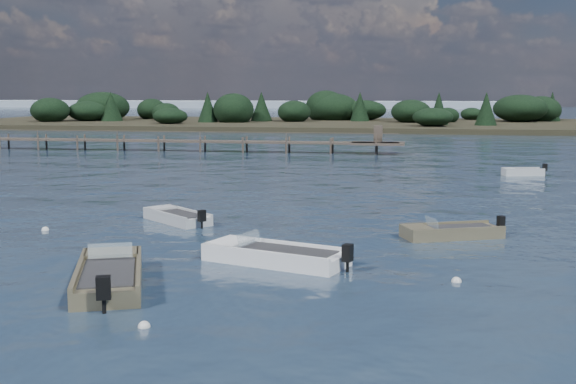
% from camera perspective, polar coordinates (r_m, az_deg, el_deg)
% --- Properties ---
extents(ground, '(400.00, 400.00, 0.00)m').
position_cam_1_polar(ground, '(81.18, 4.68, 3.77)').
color(ground, '#172637').
rests_on(ground, ground).
extents(dinghy_near_olive, '(3.66, 5.66, 1.37)m').
position_cam_1_polar(dinghy_near_olive, '(23.00, -13.94, -6.74)').
color(dinghy_near_olive, '#6D6448').
rests_on(dinghy_near_olive, ground).
extents(dinghy_mid_grey, '(3.79, 3.55, 1.04)m').
position_cam_1_polar(dinghy_mid_grey, '(33.35, -8.76, -2.11)').
color(dinghy_mid_grey, '#B0B5B7').
rests_on(dinghy_mid_grey, ground).
extents(tender_far_grey_b, '(3.17, 1.69, 1.06)m').
position_cam_1_polar(tender_far_grey_b, '(53.69, 18.07, 1.41)').
color(tender_far_grey_b, '#B0B5B7').
rests_on(tender_far_grey_b, ground).
extents(dinghy_mid_white_a, '(5.43, 3.36, 1.26)m').
position_cam_1_polar(dinghy_mid_white_a, '(25.19, -1.02, -5.26)').
color(dinghy_mid_white_a, white).
rests_on(dinghy_mid_white_a, ground).
extents(dinghy_mid_white_b, '(4.34, 2.93, 1.08)m').
position_cam_1_polar(dinghy_mid_white_b, '(30.25, 12.78, -3.25)').
color(dinghy_mid_white_b, '#6D6448').
rests_on(dinghy_mid_white_b, ground).
extents(buoy_a, '(0.32, 0.32, 0.32)m').
position_cam_1_polar(buoy_a, '(18.95, -11.30, -10.42)').
color(buoy_a, silver).
rests_on(buoy_a, ground).
extents(buoy_b, '(0.32, 0.32, 0.32)m').
position_cam_1_polar(buoy_b, '(23.39, 13.16, -6.93)').
color(buoy_b, silver).
rests_on(buoy_b, ground).
extents(buoy_c, '(0.32, 0.32, 0.32)m').
position_cam_1_polar(buoy_c, '(32.69, -18.63, -2.89)').
color(buoy_c, silver).
rests_on(buoy_c, ground).
extents(jetty, '(64.50, 3.20, 3.40)m').
position_cam_1_polar(jetty, '(74.63, -13.08, 3.98)').
color(jetty, '#4A4036').
rests_on(jetty, ground).
extents(far_headland, '(190.00, 40.00, 5.80)m').
position_cam_1_polar(far_headland, '(122.03, 18.24, 5.73)').
color(far_headland, black).
rests_on(far_headland, ground).
extents(distant_haze, '(280.00, 20.00, 2.40)m').
position_cam_1_polar(distant_haze, '(268.87, -11.53, 6.57)').
color(distant_haze, '#90A1B2').
rests_on(distant_haze, ground).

